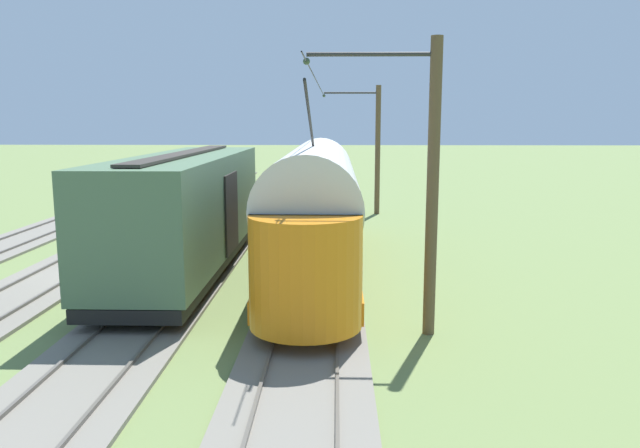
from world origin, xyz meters
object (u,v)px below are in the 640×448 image
(boxcar_adjacent, at_px, (187,210))
(catenary_pole_mid_near, at_px, (429,183))
(vintage_streetcar, at_px, (316,206))
(switch_stand, at_px, (349,201))
(catenary_pole_foreground, at_px, (376,147))

(boxcar_adjacent, xyz_separation_m, catenary_pole_mid_near, (-7.03, 5.65, 1.46))
(vintage_streetcar, distance_m, catenary_pole_mid_near, 6.78)
(switch_stand, bearing_deg, catenary_pole_foreground, 175.32)
(vintage_streetcar, distance_m, boxcar_adjacent, 4.24)
(catenary_pole_mid_near, distance_m, switch_stand, 19.63)
(catenary_pole_foreground, distance_m, switch_stand, 3.25)
(vintage_streetcar, height_order, switch_stand, vintage_streetcar)
(vintage_streetcar, height_order, catenary_pole_foreground, catenary_pole_foreground)
(boxcar_adjacent, height_order, switch_stand, boxcar_adjacent)
(boxcar_adjacent, height_order, catenary_pole_foreground, catenary_pole_foreground)
(boxcar_adjacent, bearing_deg, vintage_streetcar, -175.05)
(catenary_pole_mid_near, xyz_separation_m, switch_stand, (1.41, -19.36, -2.93))
(vintage_streetcar, xyz_separation_m, boxcar_adjacent, (4.22, 0.37, -0.09))
(catenary_pole_mid_near, bearing_deg, switch_stand, -85.84)
(catenary_pole_mid_near, bearing_deg, vintage_streetcar, -64.96)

